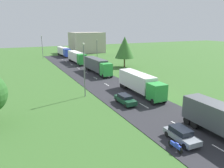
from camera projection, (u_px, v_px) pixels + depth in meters
name	position (u px, v px, depth m)	size (l,w,h in m)	color
road	(164.00, 117.00, 29.08)	(10.00, 140.00, 0.06)	#2B2B30
lane_marking_centre	(172.00, 122.00, 27.59)	(0.16, 124.40, 0.01)	white
truck_second	(140.00, 83.00, 38.46)	(2.79, 12.24, 3.65)	green
truck_third	(97.00, 65.00, 55.65)	(2.61, 12.86, 3.76)	green
truck_fourth	(77.00, 57.00, 71.12)	(2.54, 13.13, 3.63)	green
truck_fifth	(64.00, 51.00, 87.69)	(2.76, 12.28, 3.53)	blue
car_second	(181.00, 134.00, 22.84)	(1.96, 4.24, 1.45)	#8C939E
car_third	(125.00, 99.00, 33.81)	(1.76, 4.43, 1.47)	#19472D
motorcycle_courier	(176.00, 146.00, 21.19)	(0.28, 1.94, 0.91)	black
lamppost_second	(84.00, 68.00, 36.58)	(0.36, 0.36, 9.25)	slate
lamppost_third	(97.00, 51.00, 65.44)	(0.36, 0.36, 8.18)	slate
lamppost_fourth	(42.00, 46.00, 81.26)	(0.36, 0.36, 8.52)	slate
tree_birch	(125.00, 47.00, 63.80)	(5.74, 5.74, 9.03)	#513823
distant_building	(87.00, 42.00, 100.64)	(14.44, 11.56, 9.19)	#B2A899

